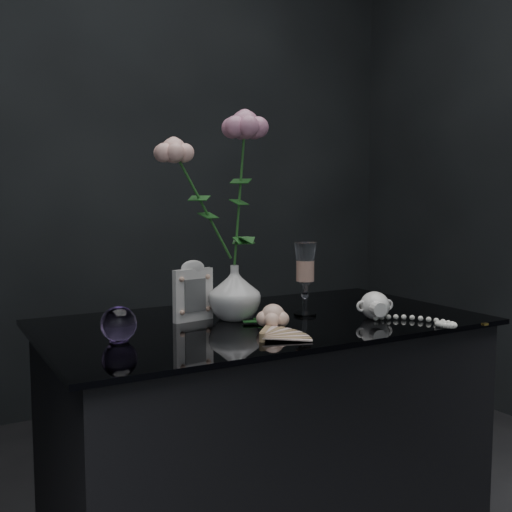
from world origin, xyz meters
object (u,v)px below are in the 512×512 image
wine_glass (305,279)px  loose_rose (273,316)px  vase (235,292)px  picture_frame (193,291)px  paperweight (119,324)px  pearl_jar (375,304)px

wine_glass → loose_rose: wine_glass is taller
vase → loose_rose: (0.03, -0.13, -0.04)m
vase → picture_frame: size_ratio=0.90×
wine_glass → picture_frame: (-0.27, 0.08, -0.02)m
paperweight → wine_glass: bearing=4.9°
picture_frame → loose_rose: picture_frame is taller
picture_frame → loose_rose: bearing=-62.9°
vase → wine_glass: wine_glass is taller
picture_frame → loose_rose: (0.12, -0.17, -0.05)m
vase → pearl_jar: vase is taller
wine_glass → paperweight: wine_glass is taller
vase → paperweight: (-0.31, -0.09, -0.03)m
paperweight → pearl_jar: size_ratio=0.30×
vase → paperweight: vase is taller
picture_frame → pearl_jar: 0.44m
wine_glass → picture_frame: wine_glass is taller
picture_frame → pearl_jar: bearing=-35.4°
wine_glass → paperweight: 0.49m
vase → paperweight: size_ratio=1.78×
picture_frame → vase: bearing=-28.9°
vase → picture_frame: picture_frame is taller
loose_rose → wine_glass: bearing=14.2°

